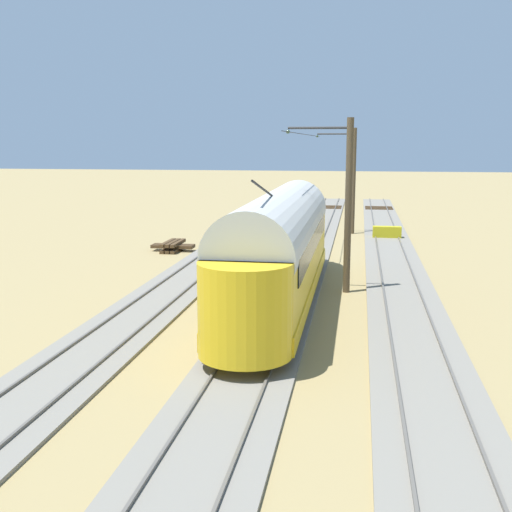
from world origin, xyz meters
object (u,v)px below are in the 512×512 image
at_px(catenary_pole_foreground, 352,179).
at_px(track_end_bumper, 387,233).
at_px(vintage_streetcar, 280,245).
at_px(spare_tie_stack, 173,246).
at_px(catenary_pole_mid_near, 347,203).

distance_m(catenary_pole_foreground, track_end_bumper, 4.49).
bearing_deg(catenary_pole_foreground, vintage_streetcar, 82.96).
xyz_separation_m(catenary_pole_foreground, spare_tie_stack, (9.90, 8.63, -3.41)).
xyz_separation_m(catenary_pole_foreground, track_end_bumper, (-2.30, 2.04, -3.28)).
xyz_separation_m(vintage_streetcar, catenary_pole_foreground, (-2.40, -19.44, 1.42)).
xyz_separation_m(catenary_pole_foreground, catenary_pole_mid_near, (0.00, 17.11, 0.00)).
bearing_deg(catenary_pole_mid_near, vintage_streetcar, 44.19).
bearing_deg(spare_tie_stack, catenary_pole_mid_near, 139.43).
distance_m(catenary_pole_foreground, catenary_pole_mid_near, 17.11).
distance_m(catenary_pole_mid_near, track_end_bumper, 15.59).
relative_size(spare_tie_stack, track_end_bumper, 1.33).
bearing_deg(catenary_pole_foreground, catenary_pole_mid_near, 90.00).
relative_size(catenary_pole_foreground, track_end_bumper, 3.91).
bearing_deg(vintage_streetcar, spare_tie_stack, -55.26).
relative_size(catenary_pole_mid_near, spare_tie_stack, 2.93).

